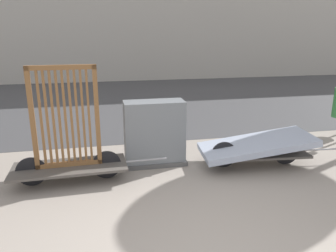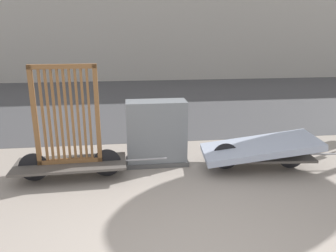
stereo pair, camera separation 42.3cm
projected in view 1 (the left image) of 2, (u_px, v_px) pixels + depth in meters
The scene contains 4 objects.
road_strip at pixel (131, 100), 11.62m from camera, with size 56.00×9.43×0.01m.
bike_cart_with_bedframe at pixel (68, 147), 5.17m from camera, with size 2.51×0.79×1.88m.
bike_cart_with_mattress at pixel (256, 147), 5.87m from camera, with size 2.62×1.12×0.60m.
utility_cabinet at pixel (154, 135), 5.90m from camera, with size 1.13×0.50×1.18m.
Camera 1 is at (-1.07, -2.57, 2.35)m, focal length 35.00 mm.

